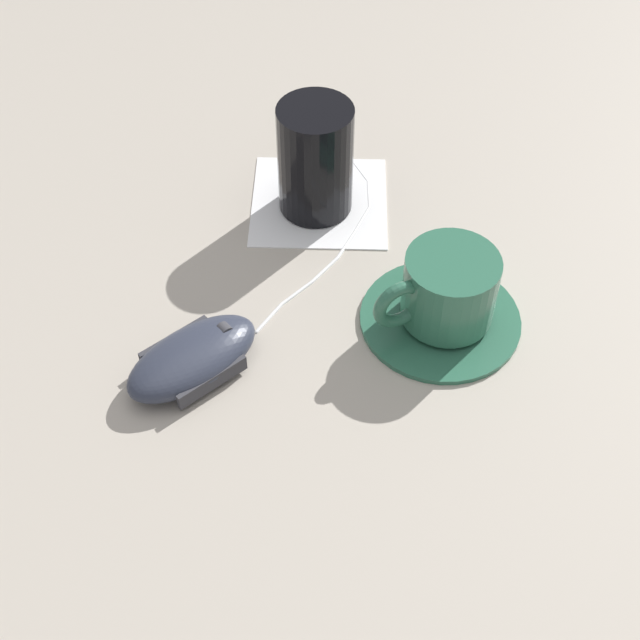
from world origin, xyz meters
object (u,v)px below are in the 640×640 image
(coffee_cup, at_px, (447,289))
(drinking_glass, at_px, (315,159))
(saucer, at_px, (440,317))
(computer_mouse, at_px, (193,358))

(coffee_cup, distance_m, drinking_glass, 0.17)
(saucer, bearing_deg, computer_mouse, 41.90)
(drinking_glass, bearing_deg, coffee_cup, 153.86)
(computer_mouse, bearing_deg, drinking_glass, -88.72)
(saucer, height_order, coffee_cup, coffee_cup)
(computer_mouse, height_order, drinking_glass, drinking_glass)
(computer_mouse, relative_size, drinking_glass, 1.21)
(coffee_cup, relative_size, computer_mouse, 0.73)
(drinking_glass, bearing_deg, saucer, 153.49)
(saucer, bearing_deg, drinking_glass, -26.51)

